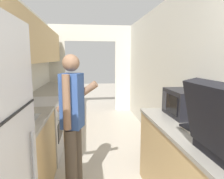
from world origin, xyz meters
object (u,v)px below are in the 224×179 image
at_px(person, 73,122).
at_px(microwave, 185,103).
at_px(book_stack, 198,129).
at_px(range_oven, 40,129).

height_order(person, microwave, person).
bearing_deg(book_stack, person, 152.58).
height_order(range_oven, person, person).
bearing_deg(range_oven, book_stack, -41.57).
bearing_deg(person, range_oven, 49.98).
bearing_deg(microwave, range_oven, 150.69).
relative_size(microwave, book_stack, 1.70).
distance_m(range_oven, person, 1.16).
xyz_separation_m(range_oven, microwave, (1.83, -1.03, 0.60)).
height_order(person, book_stack, person).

